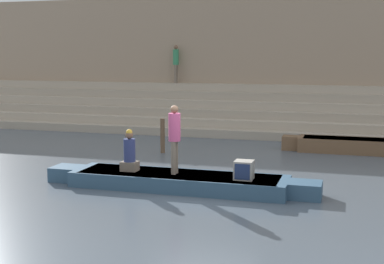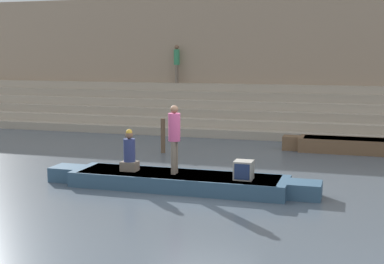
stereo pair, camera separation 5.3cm
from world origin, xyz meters
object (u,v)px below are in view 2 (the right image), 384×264
object	(u,v)px
rowboat_main	(178,180)
person_on_steps	(177,61)
tv_set	(244,170)
person_rowing	(129,154)
moored_boat_shore	(360,146)
mooring_post	(163,136)
person_standing	(174,134)

from	to	relation	value
rowboat_main	person_on_steps	xyz separation A→B (m)	(-3.83, 11.41, 2.88)
tv_set	person_rowing	bearing A→B (deg)	172.96
person_rowing	moored_boat_shore	world-z (taller)	person_rowing
rowboat_main	person_rowing	distance (m)	1.46
moored_boat_shore	mooring_post	bearing A→B (deg)	-166.86
person_standing	mooring_post	size ratio (longest dim) A/B	1.45
mooring_post	person_on_steps	world-z (taller)	person_on_steps
person_standing	moored_boat_shore	world-z (taller)	person_standing
person_rowing	tv_set	xyz separation A→B (m)	(3.02, -0.10, -0.22)
tv_set	moored_boat_shore	bearing A→B (deg)	62.44
rowboat_main	mooring_post	size ratio (longest dim) A/B	5.92
moored_boat_shore	tv_set	bearing A→B (deg)	-115.70
rowboat_main	person_standing	world-z (taller)	person_standing
person_standing	tv_set	world-z (taller)	person_standing
rowboat_main	person_on_steps	bearing A→B (deg)	109.94
tv_set	mooring_post	size ratio (longest dim) A/B	0.38
tv_set	person_standing	bearing A→B (deg)	171.21
person_rowing	mooring_post	xyz separation A→B (m)	(-0.75, 4.61, -0.24)
person_standing	person_on_steps	distance (m)	12.14
rowboat_main	moored_boat_shore	xyz separation A→B (m)	(4.45, 6.49, 0.06)
moored_boat_shore	mooring_post	size ratio (longest dim) A/B	4.40
mooring_post	person_on_steps	size ratio (longest dim) A/B	0.67
person_standing	tv_set	xyz separation A→B (m)	(1.80, -0.12, -0.78)
person_standing	person_rowing	distance (m)	1.35
rowboat_main	moored_boat_shore	size ratio (longest dim) A/B	1.35
moored_boat_shore	person_on_steps	xyz separation A→B (m)	(-8.28, 4.92, 2.82)
rowboat_main	tv_set	bearing A→B (deg)	-3.04
person_rowing	rowboat_main	bearing A→B (deg)	-6.45
rowboat_main	tv_set	world-z (taller)	tv_set
person_on_steps	tv_set	bearing A→B (deg)	2.65
person_standing	rowboat_main	bearing A→B (deg)	-0.14
person_rowing	tv_set	size ratio (longest dim) A/B	2.39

